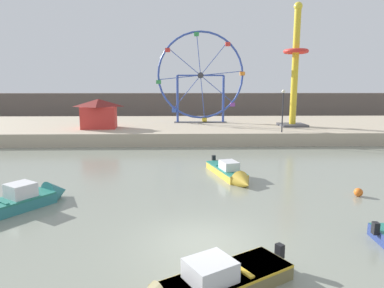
{
  "coord_description": "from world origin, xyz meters",
  "views": [
    {
      "loc": [
        -0.67,
        -11.43,
        5.61
      ],
      "look_at": [
        -0.11,
        10.82,
        1.75
      ],
      "focal_mm": 31.44,
      "sensor_mm": 36.0,
      "label": 1
    }
  ],
  "objects_px": {
    "motorboat_mustard_yellow": "(231,173)",
    "motorboat_teal_painted": "(28,198)",
    "carnival_booth_red_striped": "(99,113)",
    "promenade_lamp_near": "(283,105)",
    "drop_tower_yellow_tower": "(295,70)",
    "ferris_wheel_blue_frame": "(201,77)",
    "mooring_buoy_orange": "(358,192)"
  },
  "relations": [
    {
      "from": "motorboat_mustard_yellow",
      "to": "motorboat_teal_painted",
      "type": "bearing_deg",
      "value": -80.9
    },
    {
      "from": "carnival_booth_red_striped",
      "to": "promenade_lamp_near",
      "type": "distance_m",
      "value": 18.59
    },
    {
      "from": "drop_tower_yellow_tower",
      "to": "promenade_lamp_near",
      "type": "xyz_separation_m",
      "value": [
        -2.6,
        -4.94,
        -3.43
      ]
    },
    {
      "from": "motorboat_teal_painted",
      "to": "ferris_wheel_blue_frame",
      "type": "xyz_separation_m",
      "value": [
        9.4,
        25.28,
        6.25
      ]
    },
    {
      "from": "motorboat_teal_painted",
      "to": "drop_tower_yellow_tower",
      "type": "bearing_deg",
      "value": -6.44
    },
    {
      "from": "motorboat_mustard_yellow",
      "to": "drop_tower_yellow_tower",
      "type": "bearing_deg",
      "value": 136.49
    },
    {
      "from": "motorboat_mustard_yellow",
      "to": "carnival_booth_red_striped",
      "type": "height_order",
      "value": "carnival_booth_red_striped"
    },
    {
      "from": "motorboat_mustard_yellow",
      "to": "promenade_lamp_near",
      "type": "distance_m",
      "value": 13.94
    },
    {
      "from": "carnival_booth_red_striped",
      "to": "motorboat_mustard_yellow",
      "type": "bearing_deg",
      "value": -58.02
    },
    {
      "from": "motorboat_teal_painted",
      "to": "ferris_wheel_blue_frame",
      "type": "distance_m",
      "value": 27.68
    },
    {
      "from": "promenade_lamp_near",
      "to": "mooring_buoy_orange",
      "type": "distance_m",
      "value": 15.8
    },
    {
      "from": "ferris_wheel_blue_frame",
      "to": "mooring_buoy_orange",
      "type": "height_order",
      "value": "ferris_wheel_blue_frame"
    },
    {
      "from": "motorboat_teal_painted",
      "to": "drop_tower_yellow_tower",
      "type": "height_order",
      "value": "drop_tower_yellow_tower"
    },
    {
      "from": "ferris_wheel_blue_frame",
      "to": "drop_tower_yellow_tower",
      "type": "distance_m",
      "value": 10.75
    },
    {
      "from": "motorboat_mustard_yellow",
      "to": "ferris_wheel_blue_frame",
      "type": "bearing_deg",
      "value": 167.43
    },
    {
      "from": "motorboat_mustard_yellow",
      "to": "ferris_wheel_blue_frame",
      "type": "height_order",
      "value": "ferris_wheel_blue_frame"
    },
    {
      "from": "promenade_lamp_near",
      "to": "mooring_buoy_orange",
      "type": "xyz_separation_m",
      "value": [
        -0.44,
        -15.37,
        -3.64
      ]
    },
    {
      "from": "carnival_booth_red_striped",
      "to": "promenade_lamp_near",
      "type": "xyz_separation_m",
      "value": [
        18.23,
        -3.48,
        1.04
      ]
    },
    {
      "from": "motorboat_mustard_yellow",
      "to": "drop_tower_yellow_tower",
      "type": "distance_m",
      "value": 20.3
    },
    {
      "from": "motorboat_teal_painted",
      "to": "mooring_buoy_orange",
      "type": "height_order",
      "value": "motorboat_teal_painted"
    },
    {
      "from": "carnival_booth_red_striped",
      "to": "promenade_lamp_near",
      "type": "relative_size",
      "value": 1.0
    },
    {
      "from": "ferris_wheel_blue_frame",
      "to": "promenade_lamp_near",
      "type": "distance_m",
      "value": 11.89
    },
    {
      "from": "promenade_lamp_near",
      "to": "motorboat_teal_painted",
      "type": "bearing_deg",
      "value": -135.7
    },
    {
      "from": "motorboat_teal_painted",
      "to": "drop_tower_yellow_tower",
      "type": "distance_m",
      "value": 29.63
    },
    {
      "from": "carnival_booth_red_striped",
      "to": "motorboat_teal_painted",
      "type": "bearing_deg",
      "value": -91.29
    },
    {
      "from": "drop_tower_yellow_tower",
      "to": "carnival_booth_red_striped",
      "type": "relative_size",
      "value": 3.22
    },
    {
      "from": "motorboat_mustard_yellow",
      "to": "drop_tower_yellow_tower",
      "type": "relative_size",
      "value": 0.43
    },
    {
      "from": "carnival_booth_red_striped",
      "to": "promenade_lamp_near",
      "type": "bearing_deg",
      "value": -16.27
    },
    {
      "from": "ferris_wheel_blue_frame",
      "to": "drop_tower_yellow_tower",
      "type": "bearing_deg",
      "value": -21.65
    },
    {
      "from": "mooring_buoy_orange",
      "to": "motorboat_mustard_yellow",
      "type": "bearing_deg",
      "value": 149.64
    },
    {
      "from": "motorboat_mustard_yellow",
      "to": "promenade_lamp_near",
      "type": "relative_size",
      "value": 1.4
    },
    {
      "from": "ferris_wheel_blue_frame",
      "to": "promenade_lamp_near",
      "type": "xyz_separation_m",
      "value": [
        7.38,
        -8.9,
        -2.76
      ]
    }
  ]
}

